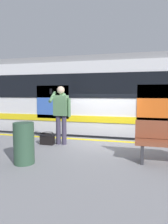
# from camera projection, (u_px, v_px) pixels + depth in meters

# --- Properties ---
(ground_plane) EXTENTS (24.77, 24.77, 0.00)m
(ground_plane) POSITION_uv_depth(u_px,v_px,m) (101.00, 168.00, 6.76)
(ground_plane) COLOR #3D3D3F
(platform) EXTENTS (15.86, 4.85, 1.03)m
(platform) POSITION_uv_depth(u_px,v_px,m) (82.00, 186.00, 4.37)
(platform) COLOR gray
(platform) RESTS_ON ground
(safety_line) EXTENTS (15.54, 0.16, 0.01)m
(safety_line) POSITION_uv_depth(u_px,v_px,m) (99.00, 140.00, 6.37)
(safety_line) COLOR yellow
(safety_line) RESTS_ON platform
(track_rail_near) EXTENTS (20.62, 0.08, 0.16)m
(track_rail_near) POSITION_uv_depth(u_px,v_px,m) (107.00, 153.00, 8.23)
(track_rail_near) COLOR slate
(track_rail_near) RESTS_ON ground
(track_rail_far) EXTENTS (20.62, 0.08, 0.16)m
(track_rail_far) POSITION_uv_depth(u_px,v_px,m) (111.00, 144.00, 9.61)
(track_rail_far) COLOR slate
(track_rail_far) RESTS_ON ground
(train_carriage) EXTENTS (10.90, 3.12, 3.78)m
(train_carriage) POSITION_uv_depth(u_px,v_px,m) (107.00, 95.00, 8.72)
(train_carriage) COLOR silver
(train_carriage) RESTS_ON ground
(passenger) EXTENTS (0.57, 0.55, 1.70)m
(passenger) POSITION_uv_depth(u_px,v_px,m) (61.00, 110.00, 5.82)
(passenger) COLOR #383347
(passenger) RESTS_ON platform
(handbag) EXTENTS (0.40, 0.36, 0.35)m
(handbag) POSITION_uv_depth(u_px,v_px,m) (47.00, 139.00, 5.86)
(handbag) COLOR black
(handbag) RESTS_ON platform
(trash_bin) EXTENTS (0.44, 0.44, 0.89)m
(trash_bin) POSITION_uv_depth(u_px,v_px,m) (24.00, 143.00, 4.26)
(trash_bin) COLOR #2D4C38
(trash_bin) RESTS_ON platform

